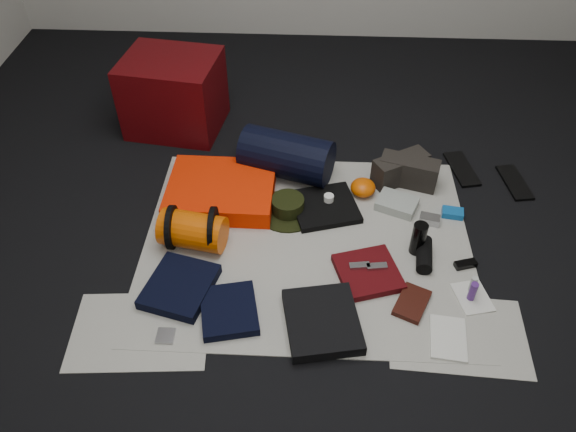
{
  "coord_description": "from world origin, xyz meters",
  "views": [
    {
      "loc": [
        -0.0,
        -1.91,
        2.01
      ],
      "look_at": [
        -0.1,
        0.09,
        0.1
      ],
      "focal_mm": 35.0,
      "sensor_mm": 36.0,
      "label": 1
    }
  ],
  "objects_px": {
    "red_cabinet": "(174,94)",
    "stuff_sack": "(193,231)",
    "sleeping_pad": "(221,190)",
    "compact_camera": "(430,219)",
    "water_bottle": "(418,238)",
    "navy_duffel": "(287,156)",
    "paperback_book": "(412,303)"
  },
  "relations": [
    {
      "from": "sleeping_pad",
      "to": "navy_duffel",
      "type": "distance_m",
      "value": 0.41
    },
    {
      "from": "compact_camera",
      "to": "paperback_book",
      "type": "relative_size",
      "value": 0.53
    },
    {
      "from": "paperback_book",
      "to": "red_cabinet",
      "type": "bearing_deg",
      "value": 159.6
    },
    {
      "from": "navy_duffel",
      "to": "compact_camera",
      "type": "xyz_separation_m",
      "value": [
        0.75,
        -0.36,
        -0.11
      ]
    },
    {
      "from": "red_cabinet",
      "to": "stuff_sack",
      "type": "relative_size",
      "value": 1.75
    },
    {
      "from": "navy_duffel",
      "to": "water_bottle",
      "type": "distance_m",
      "value": 0.86
    },
    {
      "from": "water_bottle",
      "to": "paperback_book",
      "type": "xyz_separation_m",
      "value": [
        -0.06,
        -0.33,
        -0.07
      ]
    },
    {
      "from": "stuff_sack",
      "to": "compact_camera",
      "type": "relative_size",
      "value": 3.05
    },
    {
      "from": "red_cabinet",
      "to": "sleeping_pad",
      "type": "height_order",
      "value": "red_cabinet"
    },
    {
      "from": "red_cabinet",
      "to": "stuff_sack",
      "type": "xyz_separation_m",
      "value": [
        0.27,
        -1.01,
        -0.13
      ]
    },
    {
      "from": "red_cabinet",
      "to": "compact_camera",
      "type": "bearing_deg",
      "value": -20.75
    },
    {
      "from": "sleeping_pad",
      "to": "water_bottle",
      "type": "relative_size",
      "value": 3.16
    },
    {
      "from": "sleeping_pad",
      "to": "water_bottle",
      "type": "distance_m",
      "value": 1.05
    },
    {
      "from": "red_cabinet",
      "to": "paperback_book",
      "type": "height_order",
      "value": "red_cabinet"
    },
    {
      "from": "stuff_sack",
      "to": "navy_duffel",
      "type": "bearing_deg",
      "value": 52.97
    },
    {
      "from": "water_bottle",
      "to": "stuff_sack",
      "type": "bearing_deg",
      "value": -179.88
    },
    {
      "from": "navy_duffel",
      "to": "stuff_sack",
      "type": "bearing_deg",
      "value": -109.37
    },
    {
      "from": "red_cabinet",
      "to": "stuff_sack",
      "type": "bearing_deg",
      "value": -66.38
    },
    {
      "from": "sleeping_pad",
      "to": "red_cabinet",
      "type": "bearing_deg",
      "value": 118.41
    },
    {
      "from": "water_bottle",
      "to": "paperback_book",
      "type": "relative_size",
      "value": 0.92
    },
    {
      "from": "compact_camera",
      "to": "sleeping_pad",
      "type": "bearing_deg",
      "value": -173.39
    },
    {
      "from": "sleeping_pad",
      "to": "compact_camera",
      "type": "relative_size",
      "value": 5.46
    },
    {
      "from": "stuff_sack",
      "to": "water_bottle",
      "type": "height_order",
      "value": "stuff_sack"
    },
    {
      "from": "sleeping_pad",
      "to": "paperback_book",
      "type": "height_order",
      "value": "sleeping_pad"
    },
    {
      "from": "red_cabinet",
      "to": "sleeping_pad",
      "type": "bearing_deg",
      "value": -53.11
    },
    {
      "from": "sleeping_pad",
      "to": "water_bottle",
      "type": "bearing_deg",
      "value": -19.04
    },
    {
      "from": "sleeping_pad",
      "to": "stuff_sack",
      "type": "xyz_separation_m",
      "value": [
        -0.09,
        -0.34,
        0.04
      ]
    },
    {
      "from": "water_bottle",
      "to": "paperback_book",
      "type": "bearing_deg",
      "value": -99.68
    },
    {
      "from": "sleeping_pad",
      "to": "paperback_book",
      "type": "xyz_separation_m",
      "value": [
        0.94,
        -0.67,
        -0.04
      ]
    },
    {
      "from": "red_cabinet",
      "to": "stuff_sack",
      "type": "distance_m",
      "value": 1.06
    },
    {
      "from": "sleeping_pad",
      "to": "navy_duffel",
      "type": "height_order",
      "value": "navy_duffel"
    },
    {
      "from": "red_cabinet",
      "to": "navy_duffel",
      "type": "xyz_separation_m",
      "value": [
        0.7,
        -0.45,
        -0.09
      ]
    }
  ]
}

